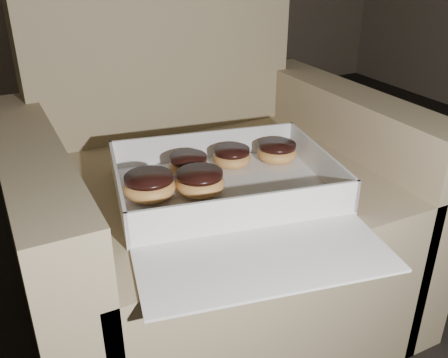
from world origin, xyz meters
TOP-DOWN VIEW (x-y plane):
  - armchair at (0.13, 0.62)m, footprint 0.84×0.71m
  - bakery_box at (0.10, 0.44)m, footprint 0.50×0.56m
  - donut_a at (-0.04, 0.51)m, footprint 0.10×0.10m
  - donut_b at (0.17, 0.56)m, footprint 0.08×0.08m
  - donut_c at (0.06, 0.48)m, footprint 0.10×0.10m
  - donut_d at (0.27, 0.54)m, footprint 0.09×0.09m
  - donut_e at (0.07, 0.57)m, footprint 0.08×0.08m
  - crumb_a at (0.09, 0.42)m, footprint 0.01×0.01m
  - crumb_b at (0.14, 0.42)m, footprint 0.01×0.01m
  - crumb_c at (0.06, 0.47)m, footprint 0.01×0.01m

SIDE VIEW (x-z plane):
  - armchair at x=0.13m, z-range -0.16..0.71m
  - crumb_a at x=0.09m, z-range 0.40..0.40m
  - crumb_b at x=0.14m, z-range 0.40..0.40m
  - crumb_c at x=0.06m, z-range 0.40..0.40m
  - bakery_box at x=0.10m, z-range 0.37..0.44m
  - donut_b at x=0.17m, z-range 0.40..0.44m
  - donut_e at x=0.07m, z-range 0.40..0.44m
  - donut_d at x=0.27m, z-range 0.40..0.45m
  - donut_c at x=0.06m, z-range 0.40..0.45m
  - donut_a at x=-0.04m, z-range 0.40..0.45m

